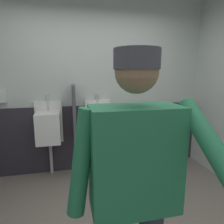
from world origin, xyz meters
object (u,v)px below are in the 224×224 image
urinal_left (49,127)px  urinal_middle (99,124)px  soap_dispenser (2,96)px  person (135,182)px

urinal_left → urinal_middle: bearing=0.0°
urinal_left → soap_dispenser: (-0.62, 0.12, 0.46)m
soap_dispenser → urinal_middle: bearing=-5.0°
person → soap_dispenser: size_ratio=9.28×
urinal_left → soap_dispenser: 0.78m
urinal_middle → person: 2.04m
urinal_middle → person: size_ratio=0.74×
soap_dispenser → urinal_left: bearing=-10.9°
person → urinal_left: bearing=107.1°
urinal_left → person: (0.62, -2.03, 0.21)m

